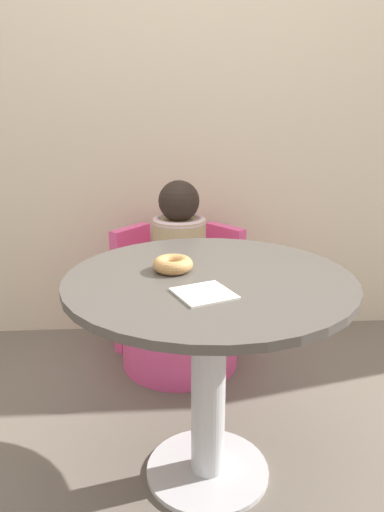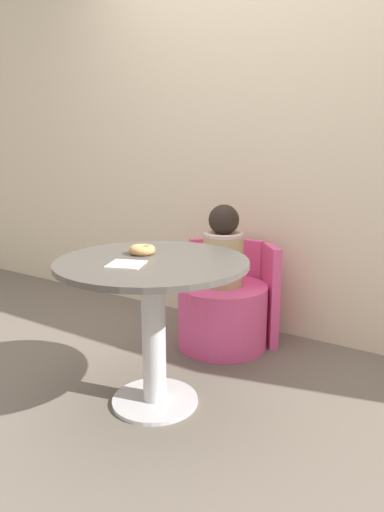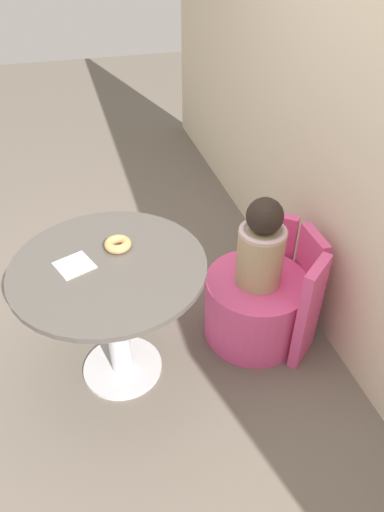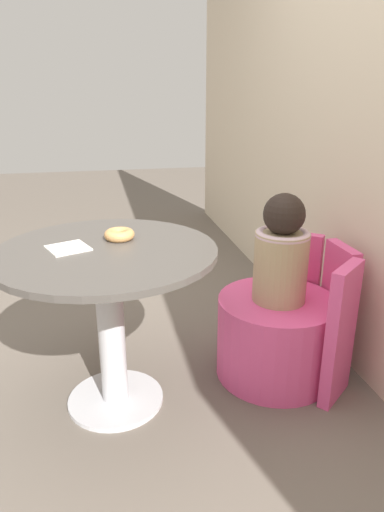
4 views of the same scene
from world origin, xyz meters
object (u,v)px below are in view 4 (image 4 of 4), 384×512
tub_chair (275,337)px  donut (119,234)px  child_figure (281,253)px  round_table (108,290)px

tub_chair → donut: donut is taller
tub_chair → child_figure: size_ratio=1.12×
round_table → donut: (-0.10, 0.06, 0.19)m
tub_chair → child_figure: (0.00, 0.00, 0.40)m
round_table → donut: size_ratio=7.03×
round_table → donut: bearing=150.1°
round_table → donut: donut is taller
round_table → child_figure: bearing=94.5°
tub_chair → child_figure: bearing=0.0°
round_table → donut: 0.22m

